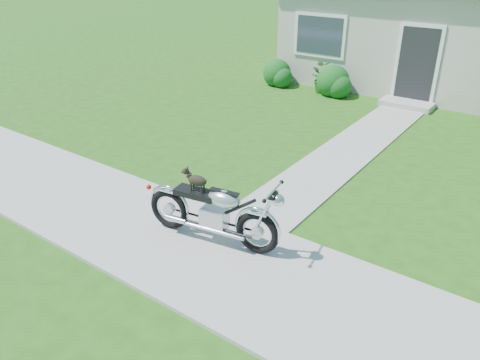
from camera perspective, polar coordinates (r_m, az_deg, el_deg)
name	(u,v)px	position (r m, az deg, el deg)	size (l,w,h in m)	color
ground	(305,296)	(6.25, 7.88, -13.80)	(80.00, 80.00, 0.00)	#235114
sidewalk	(305,294)	(6.24, 7.89, -13.66)	(24.00, 2.20, 0.04)	#9E9B93
walkway	(353,147)	(10.75, 13.65, 3.93)	(1.20, 8.00, 0.03)	#9E9B93
shrub_row	(471,104)	(13.45, 26.30, 8.26)	(11.63, 1.06, 1.06)	#155019
potted_plant_left	(321,78)	(14.72, 9.84, 12.12)	(0.78, 0.67, 0.86)	#1F5C18
motorcycle_with_dog	(214,212)	(6.88, -3.19, -3.88)	(2.21, 0.69, 1.11)	black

